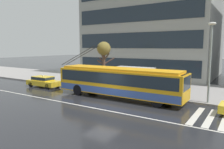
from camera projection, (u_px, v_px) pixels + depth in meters
name	position (u px, v px, depth m)	size (l,w,h in m)	color
ground_plane	(101.00, 104.00, 17.77)	(160.00, 160.00, 0.00)	#232428
sidewalk_slab	(147.00, 86.00, 25.55)	(80.00, 10.00, 0.14)	gray
crosswalk_stripe_edge_near	(196.00, 115.00, 14.89)	(0.44, 4.40, 0.01)	beige
crosswalk_stripe_inner_a	(210.00, 118.00, 14.41)	(0.44, 4.40, 0.01)	beige
lane_centre_line	(92.00, 108.00, 16.77)	(72.00, 0.14, 0.01)	silver
trolleybus	(119.00, 81.00, 19.84)	(13.03, 2.62, 4.84)	gold
taxi_queued_behind_bus	(44.00, 81.00, 25.38)	(4.30, 1.83, 1.39)	yellow
bus_shelter	(135.00, 73.00, 23.11)	(4.23, 1.61, 2.42)	gray
pedestrian_at_shelter	(162.00, 79.00, 19.87)	(1.61, 1.61, 1.98)	navy
pedestrian_approaching_curb	(124.00, 81.00, 22.88)	(0.51, 0.51, 1.61)	black
pedestrian_walking_past	(117.00, 73.00, 24.11)	(1.39, 1.39, 2.06)	black
street_lamp	(210.00, 56.00, 17.30)	(0.60, 0.32, 6.50)	gray
street_tree_bare	(104.00, 51.00, 24.95)	(1.98, 1.60, 5.17)	brown
office_tower_corner_left	(155.00, 19.00, 36.14)	(19.85, 16.07, 18.51)	#959791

